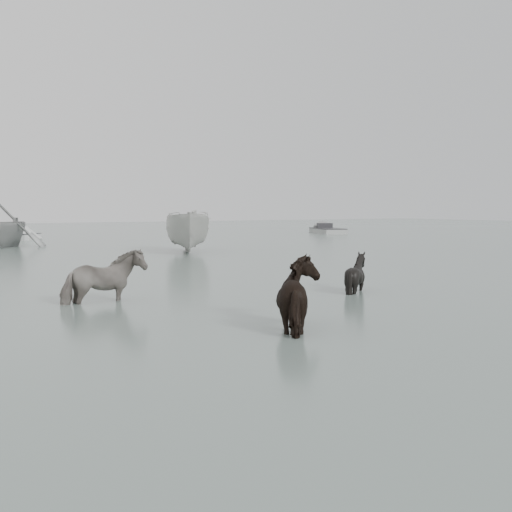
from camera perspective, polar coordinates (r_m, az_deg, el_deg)
ground at (r=12.76m, az=7.76°, el=-4.64°), size 140.00×140.00×0.00m
pony_pinto at (r=13.72m, az=-13.47°, el=-1.01°), size 1.81×0.99×1.46m
pony_dark at (r=10.61m, az=4.47°, el=-2.21°), size 1.47×1.67×1.56m
pony_black at (r=15.32m, az=8.90°, el=-0.72°), size 1.25×1.13×1.28m
rowboat_trail at (r=34.01m, az=-21.78°, el=2.92°), size 6.37×6.50×2.59m
boat_small at (r=28.20m, az=-6.04°, el=2.33°), size 3.77×5.44×1.97m
skiff_port at (r=48.20m, az=6.39°, el=2.46°), size 3.26×5.76×0.75m
skiff_mid at (r=41.70m, az=-21.15°, el=1.89°), size 4.42×4.74×0.75m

